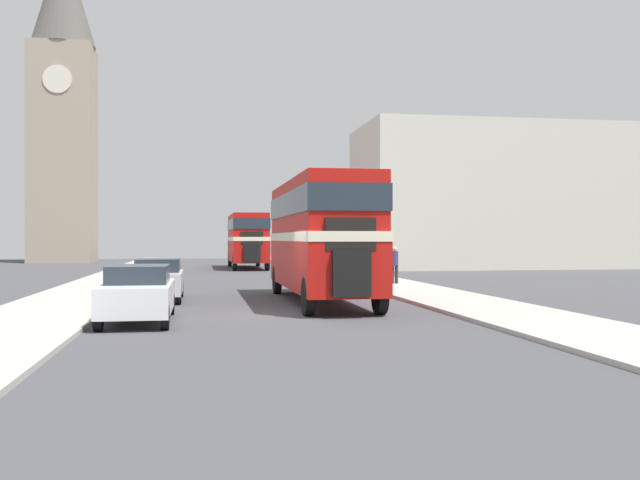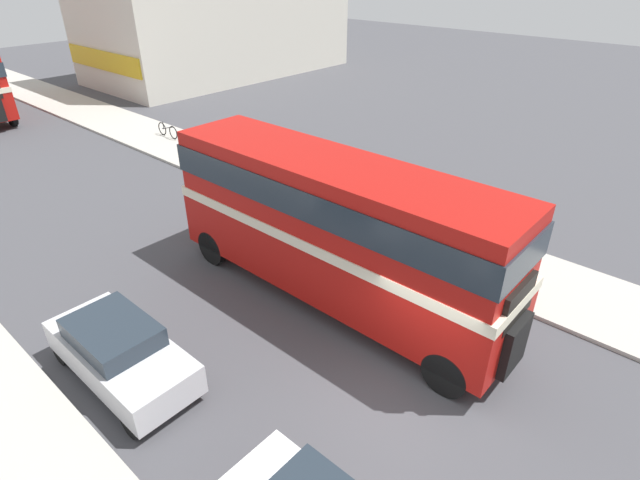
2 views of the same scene
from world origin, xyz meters
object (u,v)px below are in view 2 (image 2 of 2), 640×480
Objects in this scene: car_parked_mid at (120,351)px; pedestrian_walking at (268,155)px; double_decker_bus at (334,222)px; bicycle_on_pavement at (168,130)px.

pedestrian_walking reaches higher than car_parked_mid.
double_decker_bus reaches higher than car_parked_mid.
pedestrian_walking is (4.95, 7.98, -1.42)m from double_decker_bus.
bicycle_on_pavement is at bearing 72.27° from double_decker_bus.
pedestrian_walking is at bearing 58.18° from double_decker_bus.
car_parked_mid is at bearing -149.39° from pedestrian_walking.
double_decker_bus is 6.04× the size of bicycle_on_pavement.
bicycle_on_pavement is (10.87, 14.51, -0.30)m from car_parked_mid.
double_decker_bus is 6.19m from car_parked_mid.
double_decker_bus is at bearing -107.73° from bicycle_on_pavement.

